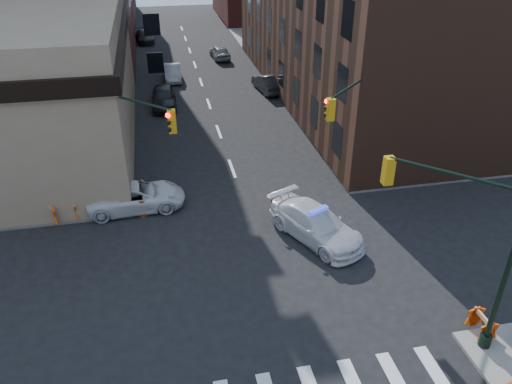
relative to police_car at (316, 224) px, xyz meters
name	(u,v)px	position (x,y,z in m)	size (l,w,h in m)	color
ground	(267,267)	(-2.84, -1.78, -0.79)	(140.00, 140.00, 0.00)	black
sidewalk_ne	(406,55)	(20.16, 30.97, -0.71)	(34.00, 54.50, 0.15)	gray
commercial_row_ne	(363,9)	(10.16, 20.72, 6.21)	(14.00, 34.00, 14.00)	#472A1C
signal_pole_se	(480,237)	(3.20, -7.31, 3.82)	(5.40, 5.27, 8.00)	black
signal_pole_nw	(126,143)	(-8.69, 3.55, 3.55)	(3.58, 3.67, 8.00)	black
signal_pole_ne	(354,124)	(3.00, 3.57, 3.55)	(3.67, 3.58, 8.00)	black
tree_ne_near	(285,45)	(4.66, 24.22, 2.70)	(3.00, 3.00, 4.85)	black
tree_ne_far	(266,27)	(4.66, 32.22, 2.70)	(3.00, 3.00, 4.85)	black
police_car	(316,224)	(0.00, 0.00, 0.00)	(2.21, 5.44, 1.58)	silver
pickup	(136,197)	(-8.64, 4.62, -0.06)	(2.40, 5.21, 1.45)	silver
parked_car_wnear	(164,97)	(-6.46, 20.27, 0.03)	(1.93, 4.79, 1.63)	black
parked_car_wfar	(173,73)	(-5.34, 27.43, -0.09)	(1.48, 4.24, 1.40)	#9A9CA2
parked_car_wdeep	(144,37)	(-7.76, 43.22, -0.12)	(1.89, 4.65, 1.35)	black
parked_car_enear	(268,83)	(2.66, 22.37, -0.04)	(1.59, 4.55, 1.50)	black
parked_car_efar	(220,52)	(0.07, 34.02, -0.08)	(1.67, 4.15, 1.42)	gray
pedestrian_a	(90,183)	(-11.06, 6.05, 0.27)	(0.66, 0.44, 1.82)	black
pedestrian_b	(26,205)	(-14.05, 4.22, 0.34)	(0.95, 0.74, 1.95)	black
pedestrian_c	(52,180)	(-13.21, 6.99, 0.20)	(0.98, 0.41, 1.67)	#1D202B
barrel_road	(276,202)	(-1.30, 3.00, -0.32)	(0.53, 0.53, 0.94)	orange
barrel_bank	(142,207)	(-8.34, 3.82, -0.30)	(0.55, 0.55, 0.98)	#D04909
barricade_se_a	(481,324)	(4.16, -7.48, -0.22)	(1.12, 0.56, 0.84)	#E74D0A
barricade_nw_a	(122,192)	(-9.42, 5.55, -0.23)	(1.10, 0.55, 0.83)	red
barricade_nw_b	(65,212)	(-12.24, 3.92, -0.13)	(1.35, 0.67, 1.01)	orange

